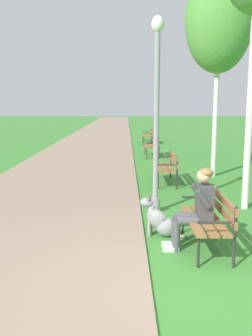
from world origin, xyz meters
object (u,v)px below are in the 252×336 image
object	(u,v)px
birch_tree_third	(219,20)
park_bench_near	(210,216)
lamp_post_near	(156,114)
person_seated_on_near_bench	(196,205)
park_bench_far	(153,144)
park_bench_mid	(167,165)
dog_grey	(160,221)
park_bench_furthest	(148,134)

from	to	relation	value
birch_tree_third	park_bench_near	bearing A→B (deg)	-103.41
park_bench_near	lamp_post_near	bearing A→B (deg)	109.20
lamp_post_near	person_seated_on_near_bench	bearing A→B (deg)	-76.57
park_bench_near	park_bench_far	world-z (taller)	same
park_bench_far	person_seated_on_near_bench	world-z (taller)	person_seated_on_near_bench
park_bench_mid	park_bench_far	size ratio (longest dim) A/B	1.00
park_bench_near	dog_grey	xyz separation A→B (m)	(-0.70, 0.54, -0.25)
lamp_post_near	birch_tree_third	xyz separation A→B (m)	(2.05, 3.83, 2.54)
park_bench_far	birch_tree_third	size ratio (longest dim) A/B	0.25
person_seated_on_near_bench	lamp_post_near	distance (m)	2.39
park_bench_near	birch_tree_third	xyz separation A→B (m)	(1.37, 5.77, 4.00)
park_bench_far	person_seated_on_near_bench	distance (m)	9.96
lamp_post_near	birch_tree_third	bearing A→B (deg)	61.83
park_bench_furthest	park_bench_near	bearing A→B (deg)	-89.87
park_bench_mid	dog_grey	xyz separation A→B (m)	(-0.56, -4.18, -0.25)
park_bench_furthest	birch_tree_third	bearing A→B (deg)	-81.26
park_bench_near	dog_grey	world-z (taller)	park_bench_near
park_bench_near	park_bench_mid	world-z (taller)	same
park_bench_far	dog_grey	xyz separation A→B (m)	(-0.55, -9.39, -0.25)
park_bench_far	lamp_post_near	size ratio (longest dim) A/B	0.39
park_bench_far	person_seated_on_near_bench	bearing A→B (deg)	-90.33
park_bench_furthest	person_seated_on_near_bench	bearing A→B (deg)	-90.66
park_bench_mid	lamp_post_near	bearing A→B (deg)	-100.89
park_bench_mid	person_seated_on_near_bench	size ratio (longest dim) A/B	1.20
birch_tree_third	park_bench_mid	bearing A→B (deg)	-145.25
park_bench_furthest	lamp_post_near	world-z (taller)	lamp_post_near
park_bench_mid	person_seated_on_near_bench	distance (m)	4.74
lamp_post_near	birch_tree_third	distance (m)	5.03
park_bench_far	park_bench_furthest	bearing A→B (deg)	88.67
park_bench_furthest	lamp_post_near	size ratio (longest dim) A/B	0.39
dog_grey	park_bench_far	bearing A→B (deg)	86.67
park_bench_mid	park_bench_far	xyz separation A→B (m)	(-0.01, 5.22, 0.00)
park_bench_near	park_bench_mid	xyz separation A→B (m)	(-0.14, 4.72, 0.00)
park_bench_furthest	dog_grey	distance (m)	14.40
park_bench_furthest	lamp_post_near	xyz separation A→B (m)	(-0.64, -12.99, 1.46)
park_bench_near	dog_grey	distance (m)	0.92
person_seated_on_near_bench	birch_tree_third	size ratio (longest dim) A/B	0.21
park_bench_furthest	birch_tree_third	xyz separation A→B (m)	(1.41, -9.16, 4.00)
person_seated_on_near_bench	birch_tree_third	bearing A→B (deg)	74.72
lamp_post_near	park_bench_far	bearing A→B (deg)	86.24
park_bench_near	person_seated_on_near_bench	world-z (taller)	person_seated_on_near_bench
park_bench_mid	birch_tree_third	bearing A→B (deg)	34.75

